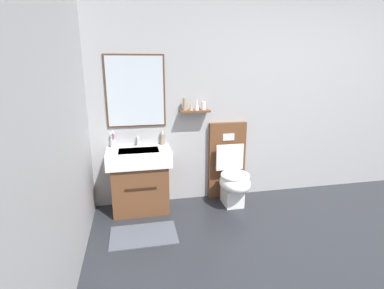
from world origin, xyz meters
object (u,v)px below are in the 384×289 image
at_px(soap_dispenser, 163,139).
at_px(toothbrush_cup, 113,143).
at_px(vanity_sink_left, 140,178).
at_px(toilet, 231,174).

bearing_deg(soap_dispenser, toothbrush_cup, -179.00).
relative_size(vanity_sink_left, toilet, 0.76).
distance_m(vanity_sink_left, toilet, 1.13).
bearing_deg(vanity_sink_left, toothbrush_cup, 151.54).
distance_m(toothbrush_cup, soap_dispenser, 0.58).
bearing_deg(soap_dispenser, toilet, -11.64).
distance_m(toilet, soap_dispenser, 0.96).
distance_m(vanity_sink_left, soap_dispenser, 0.55).
xyz_separation_m(vanity_sink_left, toothbrush_cup, (-0.29, 0.16, 0.42)).
bearing_deg(soap_dispenser, vanity_sink_left, -150.84).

